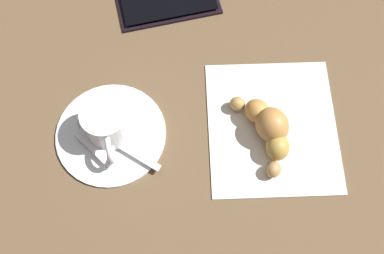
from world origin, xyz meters
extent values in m
plane|color=brown|center=(0.00, 0.00, 0.00)|extent=(1.80, 1.80, 0.00)
cylinder|color=white|center=(-0.10, -0.01, 0.00)|extent=(0.14, 0.14, 0.01)
cylinder|color=white|center=(-0.10, -0.01, 0.03)|extent=(0.06, 0.06, 0.05)
cylinder|color=#412510|center=(-0.10, -0.01, 0.05)|extent=(0.05, 0.05, 0.00)
torus|color=white|center=(-0.09, -0.04, 0.04)|extent=(0.02, 0.04, 0.04)
cube|color=silver|center=(-0.07, -0.03, 0.01)|extent=(0.10, 0.04, 0.00)
ellipsoid|color=silver|center=(-0.13, -0.01, 0.01)|extent=(0.03, 0.03, 0.01)
cube|color=white|center=(-0.11, -0.04, 0.01)|extent=(0.06, 0.05, 0.01)
cube|color=silver|center=(0.11, 0.04, 0.00)|extent=(0.20, 0.22, 0.00)
ellipsoid|color=tan|center=(0.12, -0.03, 0.01)|extent=(0.02, 0.02, 0.02)
ellipsoid|color=#BD9241|center=(0.12, 0.00, 0.02)|extent=(0.04, 0.04, 0.03)
ellipsoid|color=#C48744|center=(0.11, 0.03, 0.03)|extent=(0.06, 0.06, 0.05)
ellipsoid|color=#D08D41|center=(0.09, 0.04, 0.02)|extent=(0.04, 0.04, 0.03)
ellipsoid|color=tan|center=(0.06, 0.05, 0.01)|extent=(0.02, 0.02, 0.02)
cube|color=black|center=(-0.06, 0.21, 0.00)|extent=(0.16, 0.12, 0.01)
cube|color=black|center=(-0.06, 0.21, 0.01)|extent=(0.15, 0.11, 0.00)
camera|label=1|loc=(0.04, -0.21, 0.56)|focal=42.48mm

